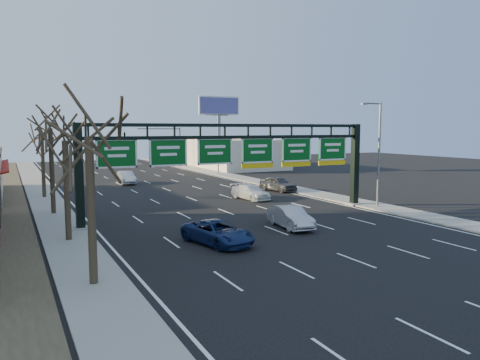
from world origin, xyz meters
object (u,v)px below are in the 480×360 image
sign_gantry (238,157)px  car_silver_sedan (290,217)px  car_white_wagon (251,192)px  car_blue_suv (218,232)px

sign_gantry → car_silver_sedan: size_ratio=5.41×
car_silver_sedan → car_white_wagon: 13.47m
car_white_wagon → car_silver_sedan: bearing=-114.7°
car_blue_suv → car_white_wagon: (10.06, 14.90, -0.01)m
car_silver_sedan → car_white_wagon: size_ratio=0.95×
car_blue_suv → car_silver_sedan: (6.33, 1.96, 0.05)m
sign_gantry → car_silver_sedan: (1.17, -5.70, -3.88)m
sign_gantry → car_white_wagon: sign_gantry is taller
car_blue_suv → car_silver_sedan: 6.62m
car_silver_sedan → sign_gantry: bearing=107.8°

